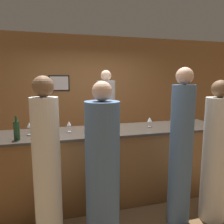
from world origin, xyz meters
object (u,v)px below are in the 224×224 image
Objects in this scene: wine_bottle_0 at (17,130)px; wine_bottle_2 at (94,123)px; guest_3 at (103,168)px; bartender at (106,127)px; guest_0 at (181,152)px; guest_2 at (215,156)px; wine_bottle_1 at (109,119)px; guest_1 at (47,168)px.

wine_bottle_0 is 1.04m from wine_bottle_2.
bartender is at bearing 74.53° from guest_3.
guest_0 is (0.54, -1.67, 0.01)m from bartender.
guest_2 is 1.63m from wine_bottle_1.
guest_1 is 1.03× the size of guest_2.
guest_3 is at bearing 177.25° from guest_2.
wine_bottle_0 is at bearing -169.44° from wine_bottle_2.
guest_0 is at bearing -0.63° from guest_3.
guest_1 is at bearing 56.61° from bartender.
guest_0 is at bearing 108.06° from bartender.
guest_1 is 6.27× the size of wine_bottle_0.
guest_2 is at bearing -7.21° from guest_0.
guest_2 is 6.90× the size of wine_bottle_1.
guest_3 is (-1.47, 0.07, -0.02)m from guest_2.
wine_bottle_1 is (0.35, 1.06, 0.36)m from guest_3.
guest_0 is 1.05× the size of guest_1.
guest_1 is (-1.61, 0.05, -0.05)m from guest_0.
guest_2 reaches higher than wine_bottle_2.
wine_bottle_1 is 0.91× the size of wine_bottle_2.
wine_bottle_1 is (-0.65, 1.07, 0.25)m from guest_0.
guest_0 reaches higher than guest_1.
wine_bottle_1 is 0.42m from wine_bottle_2.
guest_3 is 1.18m from wine_bottle_0.
guest_3 is at bearing 179.37° from guest_0.
wine_bottle_2 is at bearing 140.73° from guest_0.
wine_bottle_2 is (-0.40, -0.89, 0.27)m from bartender.
bartender is at bearing 108.06° from guest_0.
guest_1 is at bearing 176.12° from guest_3.
guest_0 is 1.08× the size of guest_2.
wine_bottle_2 is (-1.42, 0.83, 0.35)m from guest_2.
guest_1 reaches higher than wine_bottle_2.
bartender is 1.02m from wine_bottle_2.
guest_1 reaches higher than wine_bottle_0.
guest_3 is 6.87× the size of wine_bottle_1.
wine_bottle_1 is at bearing 134.89° from guest_2.
bartender is 1.81m from wine_bottle_0.
bartender is 1.06× the size of guest_1.
wine_bottle_0 is at bearing 37.35° from bartender.
wine_bottle_2 reaches higher than wine_bottle_1.
guest_2 is 1.00× the size of guest_3.
bartender reaches higher than guest_2.
bartender is at bearing 65.82° from wine_bottle_2.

